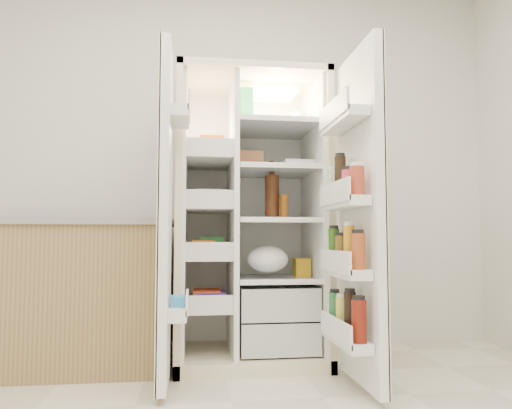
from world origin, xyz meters
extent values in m
cube|color=silver|center=(0.00, 2.00, 1.35)|extent=(4.00, 0.02, 2.70)
cube|color=beige|center=(0.17, 1.93, 0.90)|extent=(0.92, 0.04, 1.80)
cube|color=beige|center=(-0.27, 1.60, 0.90)|extent=(0.04, 0.70, 1.80)
cube|color=beige|center=(0.61, 1.60, 0.90)|extent=(0.04, 0.70, 1.80)
cube|color=beige|center=(0.17, 1.60, 1.78)|extent=(0.92, 0.70, 0.04)
cube|color=beige|center=(0.17, 1.60, 0.04)|extent=(0.92, 0.70, 0.08)
cube|color=white|center=(0.17, 1.90, 0.92)|extent=(0.84, 0.02, 1.68)
cube|color=white|center=(-0.24, 1.60, 0.92)|extent=(0.02, 0.62, 1.68)
cube|color=white|center=(0.58, 1.60, 0.92)|extent=(0.02, 0.62, 1.68)
cube|color=white|center=(0.06, 1.60, 0.92)|extent=(0.03, 0.62, 1.68)
cube|color=#B5BEBB|center=(0.33, 1.58, 0.18)|extent=(0.47, 0.52, 0.19)
cube|color=#B5BEBB|center=(0.33, 1.58, 0.39)|extent=(0.47, 0.52, 0.19)
cube|color=#FFD18C|center=(0.33, 1.65, 1.72)|extent=(0.30, 0.30, 0.02)
cube|color=silver|center=(-0.09, 1.60, 0.35)|extent=(0.28, 0.58, 0.02)
cube|color=silver|center=(-0.09, 1.60, 0.65)|extent=(0.28, 0.58, 0.02)
cube|color=silver|center=(-0.09, 1.60, 0.95)|extent=(0.28, 0.58, 0.02)
cube|color=silver|center=(-0.09, 1.60, 1.25)|extent=(0.28, 0.58, 0.02)
cube|color=silver|center=(0.33, 1.60, 0.52)|extent=(0.49, 0.58, 0.01)
cube|color=silver|center=(0.33, 1.60, 0.88)|extent=(0.49, 0.58, 0.01)
cube|color=silver|center=(0.33, 1.60, 1.20)|extent=(0.49, 0.58, 0.02)
cube|color=silver|center=(0.33, 1.60, 1.48)|extent=(0.49, 0.58, 0.02)
cube|color=red|center=(-0.09, 1.60, 0.41)|extent=(0.16, 0.20, 0.10)
cube|color=#22803B|center=(-0.09, 1.60, 0.72)|extent=(0.14, 0.18, 0.12)
cube|color=white|center=(-0.09, 1.60, 0.99)|extent=(0.20, 0.22, 0.07)
cube|color=orange|center=(-0.09, 1.60, 1.33)|extent=(0.15, 0.16, 0.14)
cube|color=#4B3091|center=(-0.09, 1.60, 0.40)|extent=(0.18, 0.20, 0.09)
cube|color=orange|center=(-0.09, 1.60, 0.71)|extent=(0.14, 0.18, 0.10)
cube|color=silver|center=(-0.09, 1.60, 1.02)|extent=(0.16, 0.16, 0.12)
sphere|color=orange|center=(0.20, 1.50, 0.12)|extent=(0.07, 0.07, 0.07)
sphere|color=orange|center=(0.29, 1.54, 0.12)|extent=(0.07, 0.07, 0.07)
sphere|color=orange|center=(0.39, 1.50, 0.12)|extent=(0.07, 0.07, 0.07)
sphere|color=orange|center=(0.25, 1.64, 0.12)|extent=(0.07, 0.07, 0.07)
sphere|color=orange|center=(0.35, 1.62, 0.12)|extent=(0.07, 0.07, 0.07)
sphere|color=orange|center=(0.45, 1.58, 0.12)|extent=(0.07, 0.07, 0.07)
ellipsoid|color=#447627|center=(0.33, 1.60, 0.40)|extent=(0.26, 0.24, 0.11)
cylinder|color=#421E0E|center=(0.31, 1.55, 1.03)|extent=(0.09, 0.09, 0.28)
cylinder|color=#6F380C|center=(0.37, 1.50, 0.96)|extent=(0.05, 0.05, 0.15)
cube|color=#2A9A5B|center=(0.14, 1.53, 1.60)|extent=(0.08, 0.08, 0.23)
cylinder|color=white|center=(0.49, 1.59, 1.54)|extent=(0.11, 0.11, 0.10)
cylinder|color=#A66626|center=(0.38, 1.69, 1.54)|extent=(0.08, 0.08, 0.10)
cube|color=silver|center=(0.50, 1.54, 1.24)|extent=(0.24, 0.10, 0.06)
cube|color=#A16340|center=(0.16, 1.61, 1.27)|extent=(0.19, 0.11, 0.12)
ellipsoid|color=white|center=(0.27, 1.52, 0.61)|extent=(0.25, 0.23, 0.16)
cube|color=gold|center=(0.51, 1.62, 0.59)|extent=(0.10, 0.12, 0.12)
cube|color=white|center=(-0.33, 1.05, 0.90)|extent=(0.05, 0.40, 1.72)
cube|color=beige|center=(-0.35, 1.05, 0.90)|extent=(0.01, 0.40, 1.72)
cube|color=white|center=(-0.26, 1.05, 0.40)|extent=(0.09, 0.32, 0.06)
cube|color=white|center=(-0.26, 1.05, 1.40)|extent=(0.09, 0.32, 0.06)
cube|color=#338CCC|center=(-0.26, 1.05, 0.43)|extent=(0.07, 0.12, 0.10)
cube|color=white|center=(0.67, 0.96, 0.90)|extent=(0.05, 0.58, 1.72)
cube|color=beige|center=(0.70, 0.96, 0.90)|extent=(0.01, 0.58, 1.72)
cube|color=white|center=(0.59, 0.96, 0.26)|extent=(0.11, 0.50, 0.05)
cube|color=white|center=(0.59, 0.96, 0.60)|extent=(0.11, 0.50, 0.05)
cube|color=white|center=(0.59, 0.96, 0.95)|extent=(0.11, 0.50, 0.05)
cube|color=white|center=(0.59, 0.96, 1.38)|extent=(0.11, 0.50, 0.05)
cylinder|color=#63150B|center=(0.59, 0.76, 0.39)|extent=(0.07, 0.07, 0.20)
cylinder|color=black|center=(0.59, 0.89, 0.40)|extent=(0.06, 0.06, 0.22)
cylinder|color=#C9CA43|center=(0.59, 1.02, 0.38)|extent=(0.06, 0.06, 0.18)
cylinder|color=#256F3B|center=(0.59, 1.15, 0.38)|extent=(0.06, 0.06, 0.19)
cylinder|color=#963F19|center=(0.59, 0.76, 0.71)|extent=(0.07, 0.07, 0.17)
cylinder|color=orange|center=(0.59, 0.89, 0.73)|extent=(0.06, 0.06, 0.21)
cylinder|color=brown|center=(0.59, 1.02, 0.70)|extent=(0.07, 0.07, 0.16)
cylinder|color=#285914|center=(0.59, 1.15, 0.72)|extent=(0.06, 0.06, 0.20)
cylinder|color=#9B3321|center=(0.59, 0.76, 1.04)|extent=(0.07, 0.07, 0.14)
cylinder|color=#CC344E|center=(0.59, 0.89, 1.04)|extent=(0.07, 0.07, 0.14)
cylinder|color=black|center=(0.59, 1.02, 1.09)|extent=(0.06, 0.06, 0.23)
cylinder|color=beige|center=(0.59, 1.15, 1.06)|extent=(0.06, 0.06, 0.18)
cube|color=#96774B|center=(-0.92, 1.58, 0.42)|extent=(1.18, 0.61, 0.85)
cube|color=gray|center=(-0.92, 1.58, 0.87)|extent=(1.22, 0.65, 0.04)
camera|label=1|loc=(-0.20, -1.45, 0.77)|focal=34.00mm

